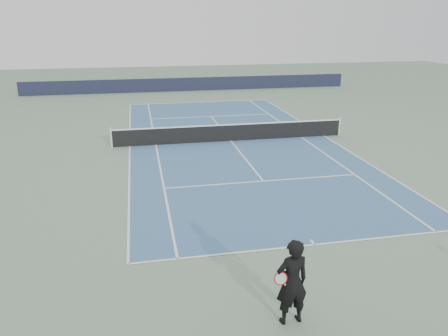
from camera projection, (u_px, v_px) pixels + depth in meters
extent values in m
plane|color=slate|center=(231.00, 141.00, 24.10)|extent=(80.00, 80.00, 0.00)
cube|color=#3B648D|center=(231.00, 141.00, 24.10)|extent=(10.97, 23.77, 0.01)
cylinder|color=silver|center=(111.00, 138.00, 22.74)|extent=(0.10, 0.10, 1.07)
cylinder|color=silver|center=(339.00, 126.00, 25.12)|extent=(0.10, 0.10, 1.07)
cube|color=black|center=(231.00, 133.00, 23.95)|extent=(12.80, 0.03, 0.90)
cube|color=white|center=(231.00, 125.00, 23.80)|extent=(12.80, 0.04, 0.06)
cube|color=black|center=(190.00, 84.00, 40.48)|extent=(30.00, 0.25, 1.20)
imported|color=black|center=(292.00, 282.00, 9.48)|extent=(0.83, 0.63, 2.05)
torus|color=#9B0F0C|center=(281.00, 278.00, 9.33)|extent=(0.34, 0.18, 0.36)
cylinder|color=white|center=(281.00, 278.00, 9.33)|extent=(0.29, 0.14, 0.32)
cylinder|color=white|center=(285.00, 287.00, 9.47)|extent=(0.08, 0.13, 0.27)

